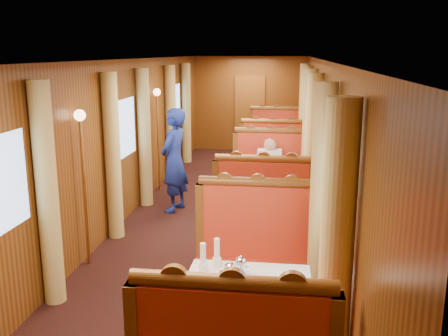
% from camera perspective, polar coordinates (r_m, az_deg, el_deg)
% --- Properties ---
extents(floor, '(3.00, 12.00, 0.01)m').
position_cam_1_polar(floor, '(7.87, -0.65, -6.24)').
color(floor, black).
rests_on(floor, ground).
extents(ceiling, '(3.00, 12.00, 0.01)m').
position_cam_1_polar(ceiling, '(7.42, -0.70, 12.29)').
color(ceiling, silver).
rests_on(ceiling, wall_left).
extents(wall_far, '(3.00, 0.01, 2.50)m').
position_cam_1_polar(wall_far, '(13.46, 2.96, 7.32)').
color(wall_far, brown).
rests_on(wall_far, floor).
extents(wall_left, '(0.01, 12.00, 2.50)m').
position_cam_1_polar(wall_left, '(7.89, -11.53, 2.95)').
color(wall_left, brown).
rests_on(wall_left, floor).
extents(wall_right, '(0.01, 12.00, 2.50)m').
position_cam_1_polar(wall_right, '(7.48, 10.78, 2.44)').
color(wall_right, brown).
rests_on(wall_right, floor).
extents(doorway_far, '(0.80, 0.04, 2.00)m').
position_cam_1_polar(doorway_far, '(13.45, 2.94, 6.25)').
color(doorway_far, brown).
rests_on(doorway_far, floor).
extents(table_near, '(1.05, 0.72, 0.75)m').
position_cam_1_polar(table_near, '(4.46, 2.69, -16.97)').
color(table_near, white).
rests_on(table_near, floor).
extents(banquette_near_aft, '(1.30, 0.55, 1.34)m').
position_cam_1_polar(banquette_near_aft, '(5.34, 3.63, -11.07)').
color(banquette_near_aft, '#AC1314').
rests_on(banquette_near_aft, floor).
extents(table_mid, '(1.05, 0.72, 0.75)m').
position_cam_1_polar(table_mid, '(7.68, 4.90, -3.82)').
color(table_mid, white).
rests_on(table_mid, floor).
extents(banquette_mid_fwd, '(1.30, 0.55, 1.34)m').
position_cam_1_polar(banquette_mid_fwd, '(6.70, 4.50, -5.93)').
color(banquette_mid_fwd, '#AC1314').
rests_on(banquette_mid_fwd, floor).
extents(banquette_mid_aft, '(1.30, 0.55, 1.34)m').
position_cam_1_polar(banquette_mid_aft, '(8.65, 5.22, -1.56)').
color(banquette_mid_aft, '#AC1314').
rests_on(banquette_mid_aft, floor).
extents(table_far, '(1.05, 0.72, 0.75)m').
position_cam_1_polar(table_far, '(11.08, 5.75, 1.43)').
color(table_far, white).
rests_on(table_far, floor).
extents(banquette_far_fwd, '(1.30, 0.55, 1.34)m').
position_cam_1_polar(banquette_far_fwd, '(10.08, 5.57, 0.54)').
color(banquette_far_fwd, '#AC1314').
rests_on(banquette_far_fwd, floor).
extents(banquette_far_aft, '(1.30, 0.55, 1.34)m').
position_cam_1_polar(banquette_far_aft, '(12.06, 5.91, 2.63)').
color(banquette_far_aft, '#AC1314').
rests_on(banquette_far_aft, floor).
extents(tea_tray, '(0.39, 0.33, 0.01)m').
position_cam_1_polar(tea_tray, '(4.23, 1.61, -12.82)').
color(tea_tray, silver).
rests_on(tea_tray, table_near).
extents(teapot_left, '(0.18, 0.14, 0.14)m').
position_cam_1_polar(teapot_left, '(4.19, 0.70, -12.15)').
color(teapot_left, silver).
rests_on(teapot_left, tea_tray).
extents(teapot_right, '(0.16, 0.14, 0.11)m').
position_cam_1_polar(teapot_right, '(4.14, 1.87, -12.69)').
color(teapot_right, silver).
rests_on(teapot_right, tea_tray).
extents(teapot_back, '(0.19, 0.17, 0.13)m').
position_cam_1_polar(teapot_back, '(4.31, 1.93, -11.42)').
color(teapot_back, silver).
rests_on(teapot_back, tea_tray).
extents(fruit_plate, '(0.22, 0.22, 0.05)m').
position_cam_1_polar(fruit_plate, '(4.19, 6.64, -13.01)').
color(fruit_plate, white).
rests_on(fruit_plate, table_near).
extents(cup_inboard, '(0.08, 0.08, 0.26)m').
position_cam_1_polar(cup_inboard, '(4.37, -2.41, -10.53)').
color(cup_inboard, white).
rests_on(cup_inboard, table_near).
extents(cup_outboard, '(0.08, 0.08, 0.26)m').
position_cam_1_polar(cup_outboard, '(4.47, -0.81, -9.97)').
color(cup_outboard, white).
rests_on(cup_outboard, table_near).
extents(rose_vase_mid, '(0.06, 0.06, 0.36)m').
position_cam_1_polar(rose_vase_mid, '(7.56, 4.80, 0.23)').
color(rose_vase_mid, silver).
rests_on(rose_vase_mid, table_mid).
extents(rose_vase_far, '(0.06, 0.06, 0.36)m').
position_cam_1_polar(rose_vase_far, '(10.95, 5.74, 4.23)').
color(rose_vase_far, silver).
rests_on(rose_vase_far, table_far).
extents(curtain_left_near_b, '(0.22, 0.22, 2.35)m').
position_cam_1_polar(curtain_left_near_b, '(5.42, -19.55, -2.99)').
color(curtain_left_near_b, tan).
rests_on(curtain_left_near_b, floor).
extents(window_right_near, '(0.01, 1.20, 0.90)m').
position_cam_1_polar(window_right_near, '(4.04, 13.33, -3.91)').
color(window_right_near, '#8CADD8').
rests_on(window_right_near, wall_right).
extents(curtain_right_near_a, '(0.22, 0.22, 2.35)m').
position_cam_1_polar(curtain_right_near_a, '(3.40, 12.57, -12.16)').
color(curtain_right_near_a, tan).
rests_on(curtain_right_near_a, floor).
extents(curtain_right_near_b, '(0.22, 0.22, 2.35)m').
position_cam_1_polar(curtain_right_near_b, '(4.85, 11.03, -4.31)').
color(curtain_right_near_b, tan).
rests_on(curtain_right_near_b, floor).
extents(window_left_mid, '(0.01, 1.20, 0.90)m').
position_cam_1_polar(window_left_mid, '(7.86, -11.50, 4.39)').
color(window_left_mid, '#8CADD8').
rests_on(window_left_mid, wall_left).
extents(curtain_left_mid_a, '(0.22, 0.22, 2.35)m').
position_cam_1_polar(curtain_left_mid_a, '(7.15, -12.60, 1.24)').
color(curtain_left_mid_a, tan).
rests_on(curtain_left_mid_a, floor).
extents(curtain_left_mid_b, '(0.22, 0.22, 2.35)m').
position_cam_1_polar(curtain_left_mid_b, '(8.60, -9.09, 3.37)').
color(curtain_left_mid_b, tan).
rests_on(curtain_left_mid_b, floor).
extents(window_right_mid, '(0.01, 1.20, 0.90)m').
position_cam_1_polar(window_right_mid, '(7.45, 10.73, 3.95)').
color(window_right_mid, '#8CADD8').
rests_on(window_right_mid, wall_right).
extents(curtain_right_mid_a, '(0.22, 0.22, 2.35)m').
position_cam_1_polar(curtain_right_mid_a, '(6.73, 10.08, 0.62)').
color(curtain_right_mid_a, tan).
rests_on(curtain_right_mid_a, floor).
extents(curtain_right_mid_b, '(0.22, 0.22, 2.35)m').
position_cam_1_polar(curtain_right_mid_b, '(8.26, 9.64, 2.94)').
color(curtain_right_mid_b, tan).
rests_on(curtain_right_mid_b, floor).
extents(window_left_far, '(0.01, 1.20, 0.90)m').
position_cam_1_polar(window_left_far, '(11.20, -5.72, 7.13)').
color(window_left_far, '#8CADD8').
rests_on(window_left_far, wall_left).
extents(curtain_left_far_a, '(0.22, 0.22, 2.35)m').
position_cam_1_polar(curtain_left_far_a, '(10.45, -6.09, 5.17)').
color(curtain_left_far_a, tan).
rests_on(curtain_left_far_a, floor).
extents(curtain_left_far_b, '(0.22, 0.22, 2.35)m').
position_cam_1_polar(curtain_left_far_b, '(11.96, -4.35, 6.21)').
color(curtain_left_far_b, tan).
rests_on(curtain_left_far_b, floor).
extents(window_right_far, '(0.01, 1.20, 0.90)m').
position_cam_1_polar(window_right_far, '(10.92, 9.76, 6.85)').
color(window_right_far, '#8CADD8').
rests_on(window_right_far, wall_right).
extents(curtain_right_far_a, '(0.22, 0.22, 2.35)m').
position_cam_1_polar(curtain_right_far_a, '(10.17, 9.27, 4.86)').
color(curtain_right_far_a, tan).
rests_on(curtain_right_far_a, floor).
extents(curtain_right_far_b, '(0.22, 0.22, 2.35)m').
position_cam_1_polar(curtain_right_far_b, '(11.72, 9.06, 5.94)').
color(curtain_right_far_b, tan).
rests_on(curtain_right_far_b, floor).
extents(sconce_left_fore, '(0.14, 0.14, 1.95)m').
position_cam_1_polar(sconce_left_fore, '(6.23, -15.88, 1.29)').
color(sconce_left_fore, '#BF8C3F').
rests_on(sconce_left_fore, floor).
extents(sconce_right_fore, '(0.14, 0.14, 1.95)m').
position_cam_1_polar(sconce_right_fore, '(5.74, 10.77, 0.57)').
color(sconce_right_fore, '#BF8C3F').
rests_on(sconce_right_fore, floor).
extents(sconce_left_aft, '(0.14, 0.14, 1.95)m').
position_cam_1_polar(sconce_left_aft, '(9.50, -7.60, 5.61)').
color(sconce_left_aft, '#BF8C3F').
rests_on(sconce_left_aft, floor).
extents(sconce_right_aft, '(0.14, 0.14, 1.95)m').
position_cam_1_polar(sconce_right_aft, '(9.18, 9.61, 5.29)').
color(sconce_right_aft, '#BF8C3F').
rests_on(sconce_right_aft, floor).
extents(steward, '(0.55, 0.71, 1.73)m').
position_cam_1_polar(steward, '(8.26, -5.72, 0.87)').
color(steward, navy).
rests_on(steward, floor).
extents(passenger, '(0.40, 0.44, 0.76)m').
position_cam_1_polar(passenger, '(8.35, 5.20, 0.16)').
color(passenger, beige).
rests_on(passenger, banquette_mid_aft).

